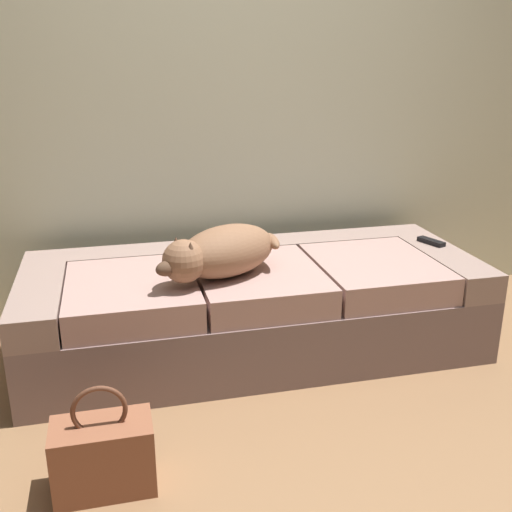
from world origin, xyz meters
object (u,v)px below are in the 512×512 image
(couch, at_px, (253,306))
(tv_remote, at_px, (431,242))
(dog_tan, at_px, (220,252))
(handbag, at_px, (103,455))

(couch, distance_m, tv_remote, 0.97)
(dog_tan, distance_m, handbag, 0.98)
(dog_tan, distance_m, tv_remote, 1.15)
(tv_remote, distance_m, handbag, 1.91)
(couch, relative_size, handbag, 5.52)
(tv_remote, relative_size, handbag, 0.40)
(couch, distance_m, handbag, 1.11)
(dog_tan, bearing_deg, tv_remote, 10.65)
(tv_remote, height_order, handbag, tv_remote)
(dog_tan, bearing_deg, handbag, -126.25)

